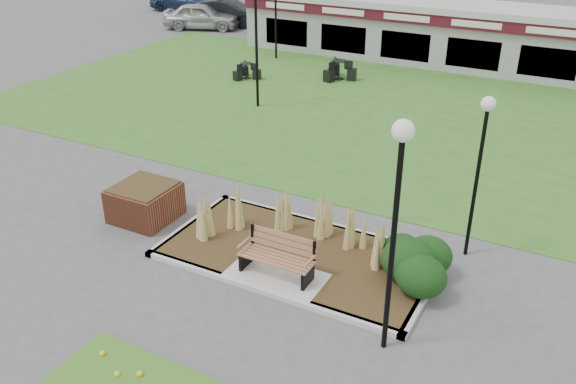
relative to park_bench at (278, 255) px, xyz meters
The scene contains 14 objects.
ground 0.64m from the park_bench, 90.00° to the right, with size 100.00×100.00×0.00m, color #515154.
lawn 11.77m from the park_bench, 90.00° to the left, with size 34.00×16.00×0.02m, color #316B22.
planting_bed 1.70m from the park_bench, 40.83° to the left, with size 6.75×3.40×1.27m.
park_bench is the anchor object (origin of this frame).
brick_planter 4.47m from the park_bench, behind, with size 1.50×1.50×0.95m.
food_pavilion 19.73m from the park_bench, 90.00° to the left, with size 24.60×3.40×2.90m.
lamp_post_near_left 4.12m from the park_bench, 20.03° to the right, with size 0.38×0.38×4.59m.
lamp_post_mid_left 12.14m from the park_bench, 122.88° to the left, with size 0.38×0.38×4.60m.
lamp_post_mid_right 5.08m from the park_bench, 40.41° to the left, with size 0.32×0.32×3.91m.
bistro_set_a 15.73m from the park_bench, 124.19° to the left, with size 1.23×1.29×0.69m.
bistro_set_b 15.71m from the park_bench, 109.00° to the left, with size 1.49×1.55×0.84m.
car_silver 26.67m from the park_bench, 128.92° to the left, with size 1.81×4.50×1.53m, color #B4B4B9.
car_black 27.50m from the park_bench, 125.49° to the left, with size 1.67×4.78×1.58m, color black.
car_blue 32.87m from the park_bench, 130.25° to the left, with size 1.99×4.89×1.42m, color navy.
Camera 1 is at (5.52, -9.64, 7.89)m, focal length 38.00 mm.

